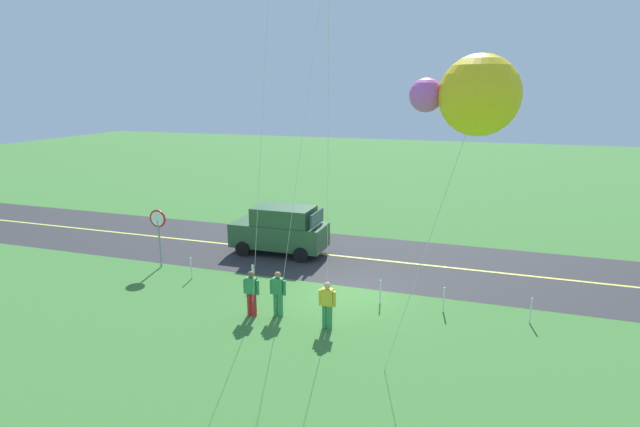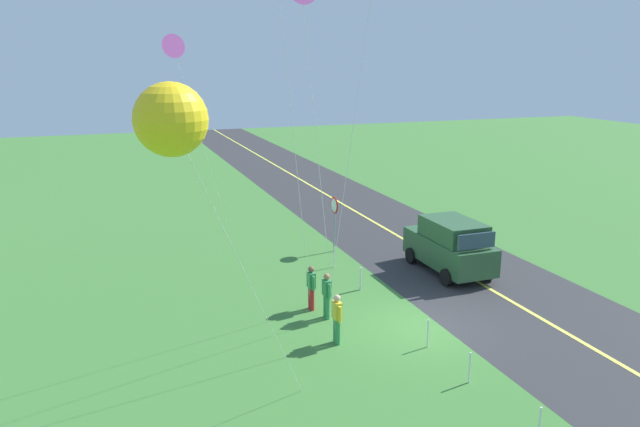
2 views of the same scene
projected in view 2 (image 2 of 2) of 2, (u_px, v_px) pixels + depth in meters
ground_plane at (425, 327)px, 19.91m from camera, size 120.00×120.00×0.10m
asphalt_road at (525, 309)px, 21.23m from camera, size 120.00×7.00×0.00m
road_centre_stripe at (525, 309)px, 21.23m from camera, size 120.00×0.16×0.00m
car_suv_foreground at (450, 245)px, 24.71m from camera, size 4.40×2.12×2.24m
stop_sign at (334, 213)px, 27.21m from camera, size 0.76×0.08×2.56m
person_adult_near at (337, 317)px, 18.47m from camera, size 0.58×0.22×1.60m
person_adult_companion at (311, 286)px, 21.01m from camera, size 0.58×0.22×1.60m
person_child_watcher at (327, 294)px, 20.30m from camera, size 0.58×0.22×1.60m
kite_green_far at (173, 47)px, 27.34m from camera, size 0.99×3.00×9.68m
kite_orange_near at (170, 119)px, 11.26m from camera, size 2.79×3.90×8.15m
fence_post_0 at (539, 425)px, 13.73m from camera, size 0.05×0.05×0.90m
fence_post_1 at (470, 368)px, 16.28m from camera, size 0.05×0.05×0.90m
fence_post_2 at (428, 334)px, 18.31m from camera, size 0.05×0.05×0.90m
fence_post_3 at (360, 278)px, 22.93m from camera, size 0.05×0.05×0.90m
fence_post_4 at (361, 279)px, 22.89m from camera, size 0.05×0.05×0.90m
fence_post_5 at (334, 257)px, 25.42m from camera, size 0.05×0.05×0.90m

